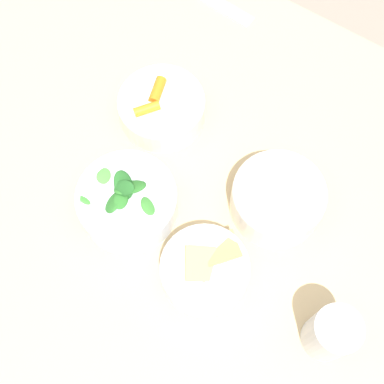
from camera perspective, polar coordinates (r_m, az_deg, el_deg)
ground_plane at (r=1.63m, az=-2.01°, el=-8.05°), size 10.00×10.00×0.00m
dining_table at (r=1.04m, az=-3.13°, el=0.84°), size 1.27×0.89×0.73m
bowl_carrots at (r=0.97m, az=-3.25°, el=9.06°), size 0.16×0.16×0.06m
bowl_greens at (r=0.88m, az=-6.95°, el=-0.93°), size 0.17×0.17×0.10m
bowl_beans_hotdog at (r=0.89m, az=9.06°, el=-0.83°), size 0.15×0.15×0.07m
bowl_cookies at (r=0.85m, az=1.40°, el=-8.23°), size 0.14×0.15×0.05m
cup at (r=0.83m, az=14.59°, el=-14.41°), size 0.07×0.07×0.10m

